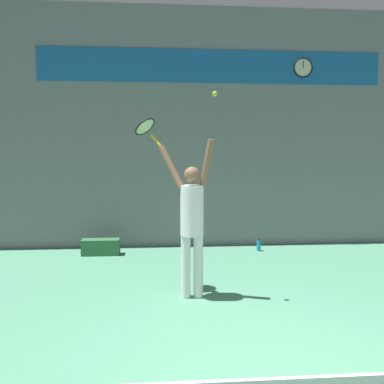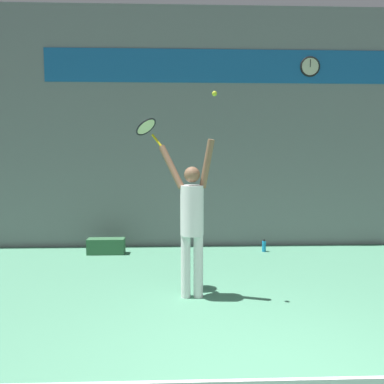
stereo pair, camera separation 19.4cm
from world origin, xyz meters
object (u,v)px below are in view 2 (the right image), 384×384
at_px(scoreboard_clock, 310,67).
at_px(equipment_bag, 106,246).
at_px(tennis_racket, 147,128).
at_px(tennis_ball, 214,94).
at_px(water_bottle, 264,246).
at_px(tennis_player, 192,218).

distance_m(scoreboard_clock, equipment_bag, 5.56).
height_order(tennis_racket, tennis_ball, tennis_ball).
relative_size(tennis_ball, equipment_bag, 0.09).
xyz_separation_m(tennis_racket, tennis_ball, (0.90, -0.50, 0.40)).
xyz_separation_m(tennis_racket, equipment_bag, (-1.00, 2.00, -2.17)).
height_order(tennis_racket, equipment_bag, tennis_racket).
height_order(scoreboard_clock, water_bottle, scoreboard_clock).
relative_size(tennis_racket, tennis_ball, 6.75).
height_order(tennis_ball, water_bottle, tennis_ball).
bearing_deg(scoreboard_clock, tennis_racket, -141.14).
bearing_deg(tennis_player, water_bottle, 57.24).
bearing_deg(water_bottle, scoreboard_clock, 26.39).
xyz_separation_m(tennis_player, tennis_racket, (-0.62, 0.35, 1.22)).
relative_size(tennis_player, tennis_ball, 33.21).
bearing_deg(tennis_player, tennis_racket, 150.50).
relative_size(tennis_player, equipment_bag, 2.97).
distance_m(water_bottle, equipment_bag, 3.17).
bearing_deg(tennis_racket, tennis_ball, -28.91).
bearing_deg(water_bottle, tennis_player, -122.76).
distance_m(scoreboard_clock, water_bottle, 3.84).
height_order(scoreboard_clock, tennis_ball, scoreboard_clock).
height_order(tennis_player, water_bottle, tennis_player).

